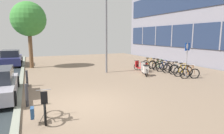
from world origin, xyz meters
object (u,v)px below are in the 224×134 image
(bicycle_rack_00, at_px, (190,73))
(bollard_far, at_px, (27,78))
(bicycle_rack_07, at_px, (149,64))
(bicycle_rack_03, at_px, (171,69))
(bicycle_rack_05, at_px, (160,66))
(parked_car_far, at_px, (11,58))
(bicycle_rack_04, at_px, (164,67))
(scooter_near, at_px, (145,69))
(bicycle_foreground, at_px, (44,109))
(parking_sign, at_px, (187,56))
(bicycle_rack_01, at_px, (183,71))
(bicycle_rack_02, at_px, (178,70))
(bicycle_rack_06, at_px, (156,65))
(bollard_near, at_px, (27,95))
(scooter_mid, at_px, (142,66))
(lamp_post, at_px, (106,30))
(street_tree, at_px, (29,19))

(bicycle_rack_00, bearing_deg, bollard_far, 168.21)
(bicycle_rack_00, distance_m, bicycle_rack_07, 4.66)
(bicycle_rack_00, bearing_deg, bicycle_rack_03, 86.10)
(bicycle_rack_05, bearing_deg, parked_car_far, 145.85)
(bicycle_rack_04, distance_m, scooter_near, 2.24)
(bicycle_foreground, distance_m, bicycle_rack_07, 11.86)
(parking_sign, bearing_deg, parked_car_far, 136.86)
(bicycle_rack_01, relative_size, bicycle_rack_02, 1.02)
(bicycle_rack_00, bearing_deg, bicycle_rack_06, 86.31)
(bollard_near, bearing_deg, bicycle_rack_05, 25.31)
(bicycle_rack_02, height_order, bollard_near, bicycle_rack_02)
(bicycle_rack_04, xyz_separation_m, bicycle_rack_05, (0.07, 0.67, -0.01))
(bicycle_foreground, relative_size, bollard_near, 1.55)
(scooter_mid, bearing_deg, bicycle_rack_02, -53.34)
(bicycle_foreground, distance_m, parked_car_far, 13.84)
(parking_sign, distance_m, bollard_far, 9.91)
(bicycle_rack_02, relative_size, bollard_near, 1.46)
(bicycle_foreground, distance_m, bollard_far, 4.89)
(bollard_near, bearing_deg, scooter_mid, 30.25)
(scooter_near, relative_size, lamp_post, 0.31)
(parked_car_far, height_order, street_tree, street_tree)
(bicycle_rack_01, bearing_deg, bicycle_rack_00, -96.42)
(scooter_mid, height_order, street_tree, street_tree)
(bicycle_rack_01, xyz_separation_m, bicycle_rack_05, (0.07, 2.66, -0.01))
(street_tree, xyz_separation_m, bollard_near, (-0.36, -9.92, -3.61))
(bollard_near, bearing_deg, parking_sign, 10.24)
(bicycle_rack_07, height_order, scooter_near, bicycle_rack_07)
(parking_sign, bearing_deg, lamp_post, 139.99)
(scooter_mid, xyz_separation_m, lamp_post, (-2.78, 0.54, 2.74))
(bicycle_foreground, relative_size, bicycle_rack_04, 1.10)
(bicycle_rack_01, bearing_deg, lamp_post, 141.16)
(bicycle_rack_00, bearing_deg, bollard_near, -172.37)
(street_tree, height_order, bollard_far, street_tree)
(bicycle_rack_01, relative_size, bollard_far, 1.52)
(bicycle_rack_01, height_order, bicycle_rack_07, bicycle_rack_01)
(bicycle_rack_03, distance_m, bicycle_rack_05, 1.33)
(lamp_post, bearing_deg, bicycle_rack_01, -38.84)
(parking_sign, bearing_deg, bicycle_foreground, -160.20)
(bicycle_rack_01, height_order, bicycle_rack_05, bicycle_rack_01)
(lamp_post, xyz_separation_m, street_tree, (-5.10, 4.57, 0.93))
(parking_sign, bearing_deg, bicycle_rack_06, 87.94)
(bicycle_rack_07, relative_size, bollard_far, 1.40)
(scooter_near, xyz_separation_m, bollard_far, (-7.54, -0.03, 0.03))
(bollard_near, bearing_deg, bicycle_rack_06, 28.15)
(street_tree, xyz_separation_m, bollard_far, (-0.36, -6.63, -3.62))
(scooter_mid, relative_size, lamp_post, 0.29)
(scooter_near, distance_m, scooter_mid, 1.65)
(bicycle_foreground, bearing_deg, bicycle_rack_04, 30.98)
(bicycle_rack_07, bearing_deg, scooter_mid, -141.35)
(bicycle_rack_02, distance_m, bicycle_rack_04, 1.35)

